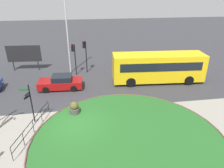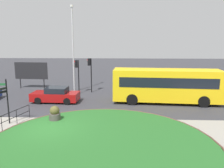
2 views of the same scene
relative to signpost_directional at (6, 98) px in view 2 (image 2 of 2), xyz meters
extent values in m
plane|color=#333338|center=(3.14, -0.85, -1.83)|extent=(120.00, 120.00, 0.00)
cube|color=gray|center=(3.14, -2.78, -1.82)|extent=(32.00, 8.13, 0.02)
cylinder|color=#235B23|center=(6.64, -3.04, -1.78)|extent=(12.76, 12.76, 0.10)
torus|color=brown|center=(6.64, -3.04, -1.78)|extent=(13.07, 13.07, 0.11)
cylinder|color=black|center=(0.06, 0.05, -0.31)|extent=(0.09, 0.09, 3.04)
sphere|color=black|center=(0.06, 0.05, 1.25)|extent=(0.10, 0.10, 0.10)
cube|color=#195128|center=(-0.31, 0.03, 0.93)|extent=(0.64, 0.06, 0.15)
cube|color=black|center=(-0.04, -0.23, 0.69)|extent=(0.20, 0.49, 0.15)
cube|color=black|center=(-0.10, -0.23, 0.47)|extent=(0.30, 0.49, 0.15)
cube|color=black|center=(0.25, -1.27, -0.83)|extent=(1.45, 5.15, 0.03)
cube|color=black|center=(0.25, -1.27, -1.28)|extent=(1.45, 5.15, 0.03)
cylinder|color=black|center=(0.96, 1.29, -1.33)|extent=(0.04, 0.04, 1.00)
cylinder|color=black|center=(0.60, 0.01, -1.33)|extent=(0.04, 0.04, 1.00)
cylinder|color=black|center=(0.25, -1.27, -1.33)|extent=(0.04, 0.04, 1.00)
cube|color=yellow|center=(11.82, 5.97, -0.16)|extent=(9.72, 3.12, 2.79)
cube|color=black|center=(11.91, 7.20, 0.23)|extent=(8.40, 0.61, 0.88)
cube|color=black|center=(11.74, 4.74, 0.23)|extent=(8.40, 0.61, 0.88)
cube|color=black|center=(16.61, 5.63, -0.02)|extent=(0.16, 2.01, 1.10)
cube|color=black|center=(16.61, 5.63, 1.02)|extent=(0.11, 1.35, 0.28)
cylinder|color=black|center=(14.96, 6.88, -1.33)|extent=(1.02, 0.37, 1.00)
cylinder|color=black|center=(14.80, 4.63, -1.33)|extent=(1.02, 0.37, 1.00)
cylinder|color=black|center=(8.85, 7.31, -1.33)|extent=(1.02, 0.37, 1.00)
cylinder|color=black|center=(8.69, 5.06, -1.33)|extent=(1.02, 0.37, 1.00)
cube|color=#EAEACC|center=(-4.29, 6.93, -1.24)|extent=(0.03, 0.20, 0.12)
cube|color=maroon|center=(1.61, 5.71, -1.28)|extent=(4.36, 1.99, 0.74)
cube|color=black|center=(1.78, 5.71, -0.67)|extent=(1.96, 1.67, 0.49)
cube|color=#EAEACC|center=(-0.57, 5.26, -1.25)|extent=(0.03, 0.20, 0.12)
cube|color=#EAEACC|center=(-0.53, 6.35, -1.25)|extent=(0.03, 0.20, 0.12)
cylinder|color=black|center=(0.24, 4.94, -1.51)|extent=(0.65, 0.25, 0.64)
cylinder|color=black|center=(0.31, 6.59, -1.51)|extent=(0.65, 0.25, 0.64)
cylinder|color=black|center=(2.90, 4.83, -1.51)|extent=(0.65, 0.25, 0.64)
cylinder|color=black|center=(2.97, 6.48, -1.51)|extent=(0.65, 0.25, 0.64)
cylinder|color=black|center=(4.41, 9.94, 0.04)|extent=(0.11, 0.11, 3.75)
cube|color=black|center=(4.20, 9.97, 1.53)|extent=(0.30, 0.30, 0.78)
sphere|color=red|center=(4.05, 10.00, 1.77)|extent=(0.16, 0.16, 0.16)
sphere|color=black|center=(4.05, 10.00, 1.53)|extent=(0.16, 0.16, 0.16)
sphere|color=black|center=(4.05, 10.00, 1.29)|extent=(0.16, 0.16, 0.16)
cylinder|color=black|center=(3.13, 9.32, -0.03)|extent=(0.11, 0.11, 3.61)
cube|color=black|center=(2.92, 9.30, 1.39)|extent=(0.28, 0.28, 0.78)
sphere|color=red|center=(2.77, 9.29, 1.63)|extent=(0.16, 0.16, 0.16)
sphere|color=black|center=(2.77, 9.29, 1.39)|extent=(0.16, 0.16, 0.16)
sphere|color=black|center=(2.77, 9.29, 1.14)|extent=(0.16, 0.16, 0.16)
cylinder|color=#B7B7BC|center=(2.44, 10.12, 2.72)|extent=(0.16, 0.16, 9.10)
cylinder|color=silver|center=(2.44, 10.12, 7.39)|extent=(0.32, 0.32, 0.22)
cylinder|color=black|center=(-4.47, 11.81, -0.77)|extent=(0.12, 0.12, 2.13)
cylinder|color=black|center=(-1.51, 11.62, -0.77)|extent=(0.12, 0.12, 2.13)
cube|color=#1E66B2|center=(-2.99, 11.71, 0.30)|extent=(3.95, 0.38, 1.90)
cube|color=black|center=(-3.00, 11.64, 0.30)|extent=(4.05, 0.30, 2.00)
cylinder|color=#47423D|center=(3.03, 0.71, -1.56)|extent=(0.80, 0.80, 0.55)
sphere|color=#4C4723|center=(3.03, 0.71, -1.06)|extent=(0.68, 0.68, 0.68)
camera|label=1|loc=(3.88, -13.70, 7.32)|focal=33.08mm
camera|label=2|loc=(7.78, -14.35, 3.78)|focal=36.10mm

